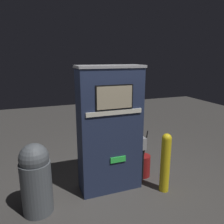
# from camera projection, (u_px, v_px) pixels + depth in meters

# --- Properties ---
(ground_plane) EXTENTS (14.00, 14.00, 0.00)m
(ground_plane) POSITION_uv_depth(u_px,v_px,m) (114.00, 193.00, 3.52)
(ground_plane) COLOR #423F3D
(gas_pump) EXTENTS (1.09, 0.45, 2.02)m
(gas_pump) POSITION_uv_depth(u_px,v_px,m) (110.00, 130.00, 3.46)
(gas_pump) COLOR #232D4C
(gas_pump) RESTS_ON ground_plane
(safety_bollard) EXTENTS (0.15, 0.15, 0.99)m
(safety_bollard) POSITION_uv_depth(u_px,v_px,m) (165.00, 161.00, 3.48)
(safety_bollard) COLOR yellow
(safety_bollard) RESTS_ON ground_plane
(trash_bin) EXTENTS (0.42, 0.42, 1.02)m
(trash_bin) POSITION_uv_depth(u_px,v_px,m) (36.00, 178.00, 3.00)
(trash_bin) COLOR #51565B
(trash_bin) RESTS_ON ground_plane
(squeegee_bucket) EXTENTS (0.26, 0.26, 0.89)m
(squeegee_bucket) POSITION_uv_depth(u_px,v_px,m) (143.00, 165.00, 4.01)
(squeegee_bucket) COLOR maroon
(squeegee_bucket) RESTS_ON ground_plane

